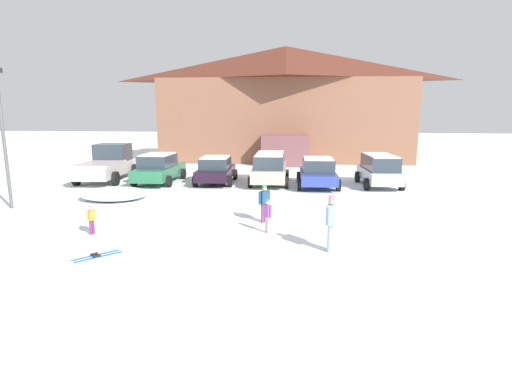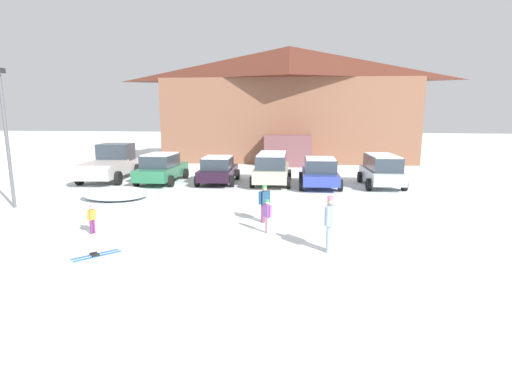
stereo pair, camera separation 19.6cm
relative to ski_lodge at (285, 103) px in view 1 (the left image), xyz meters
The scene contains 15 objects.
ground 27.43m from the ski_lodge, 92.66° to the right, with size 160.00×160.00×0.00m, color white.
ski_lodge is the anchor object (origin of this frame).
parked_green_coupe 15.45m from the ski_lodge, 116.84° to the right, with size 2.28×4.71×1.72m.
parked_black_sedan 14.11m from the ski_lodge, 104.54° to the right, with size 2.35×4.22×1.57m.
parked_beige_suv 13.47m from the ski_lodge, 91.12° to the right, with size 2.30×4.81×1.78m.
parked_blue_hatchback 14.39m from the ski_lodge, 79.70° to the right, with size 2.35×4.23×1.63m.
parked_silver_wagon 14.81m from the ski_lodge, 65.68° to the right, with size 2.25×4.21×1.77m.
pickup_truck 16.74m from the ski_lodge, 128.61° to the right, with size 2.88×5.80×2.15m.
skier_adult_in_blue_parka 24.75m from the ski_lodge, 84.15° to the right, with size 0.34×0.60×1.67m.
skier_child_in_purple_jacket 23.07m from the ski_lodge, 88.75° to the right, with size 0.31×0.35×1.16m.
skier_child_in_orange_jacket 24.51m from the ski_lodge, 102.83° to the right, with size 0.21×0.35×0.99m.
skier_teen_in_navy_coat 21.71m from the ski_lodge, 89.33° to the right, with size 0.40×0.39×1.41m.
pair_of_skis 26.32m from the ski_lodge, 99.18° to the right, with size 1.12×1.20×0.08m.
lamp_post 23.07m from the ski_lodge, 117.85° to the right, with size 0.44×0.24×5.81m.
plowed_snow_pile 20.02m from the ski_lodge, 111.75° to the right, with size 3.18×2.54×0.53m, color white.
Camera 1 is at (2.88, -8.74, 3.98)m, focal length 28.00 mm.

